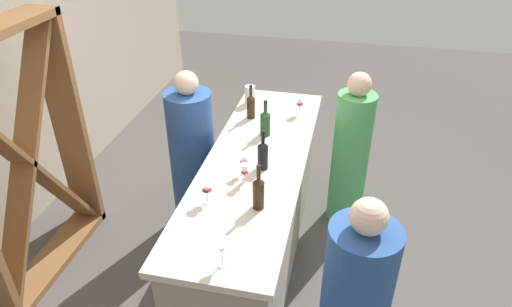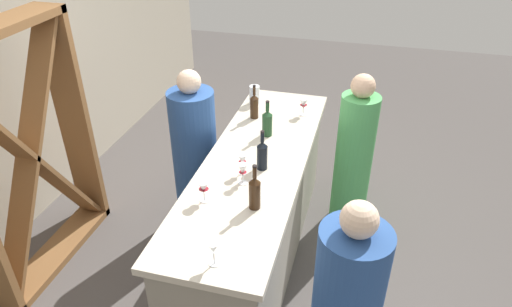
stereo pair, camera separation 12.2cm
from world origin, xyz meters
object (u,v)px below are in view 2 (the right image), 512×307
object	(u,v)px
wine_glass_near_center	(213,249)
person_right_guest	(195,158)
wine_bottle_second_right_amber_brown	(254,106)
wine_glass_far_center	(204,188)
wine_bottle_leftmost_amber_brown	(255,192)
wine_glass_near_left	(304,104)
wine_glass_near_right	(243,171)
person_center_guest	(354,158)
wine_rack	(28,157)
water_pitcher	(254,95)
wine_glass_far_left	(242,161)
wine_bottle_center_olive_green	(267,122)
wine_bottle_second_left_near_black	(262,154)

from	to	relation	value
wine_glass_near_center	person_right_guest	world-z (taller)	person_right_guest
wine_bottle_second_right_amber_brown	wine_glass_far_center	size ratio (longest dim) A/B	2.03
wine_bottle_leftmost_amber_brown	wine_glass_near_left	xyz separation A→B (m)	(1.37, -0.07, -0.02)
wine_glass_near_right	person_center_guest	xyz separation A→B (m)	(1.03, -0.70, -0.41)
wine_rack	water_pitcher	distance (m)	1.95
wine_glass_near_right	water_pitcher	bearing A→B (deg)	11.57
wine_glass_near_right	wine_glass_far_center	world-z (taller)	wine_glass_near_right
wine_glass_near_right	wine_glass_far_left	bearing A→B (deg)	17.29
wine_glass_far_left	person_right_guest	distance (m)	0.89
wine_bottle_leftmost_amber_brown	wine_glass_far_center	world-z (taller)	wine_bottle_leftmost_amber_brown
wine_bottle_center_olive_green	wine_glass_near_right	distance (m)	0.70
wine_bottle_center_olive_green	wine_glass_near_center	distance (m)	1.48
wine_rack	person_right_guest	size ratio (longest dim) A/B	1.32
wine_glass_near_left	person_right_guest	world-z (taller)	person_right_guest
wine_bottle_second_left_near_black	wine_glass_near_center	xyz separation A→B (m)	(-0.99, 0.02, -0.01)
wine_glass_far_left	wine_glass_far_center	distance (m)	0.40
wine_glass_near_center	wine_glass_far_center	size ratio (longest dim) A/B	1.01
wine_glass_far_center	person_right_guest	xyz separation A→B (m)	(0.90, 0.44, -0.40)
wine_glass_near_center	wine_glass_far_left	xyz separation A→B (m)	(0.89, 0.10, -0.00)
wine_bottle_center_olive_green	person_center_guest	distance (m)	0.89
wine_bottle_center_olive_green	water_pitcher	distance (m)	0.61
wine_rack	water_pitcher	xyz separation A→B (m)	(1.37, -1.38, 0.07)
wine_glass_near_left	wine_glass_far_left	world-z (taller)	same
wine_glass_near_right	water_pitcher	distance (m)	1.28
wine_bottle_center_olive_green	person_right_guest	bearing A→B (deg)	94.97
wine_glass_near_center	person_center_guest	world-z (taller)	person_center_guest
person_center_guest	person_right_guest	distance (m)	1.39
wine_bottle_leftmost_amber_brown	person_center_guest	distance (m)	1.45
wine_glass_far_left	water_pitcher	xyz separation A→B (m)	(1.14, 0.22, -0.02)
wine_bottle_center_olive_green	wine_glass_far_left	distance (m)	0.59
wine_bottle_second_left_near_black	person_right_guest	size ratio (longest dim) A/B	0.21
wine_bottle_second_left_near_black	wine_glass_near_left	distance (m)	0.93
wine_glass_near_center	wine_glass_far_left	size ratio (longest dim) A/B	0.98
wine_bottle_second_left_near_black	wine_glass_near_left	size ratio (longest dim) A/B	1.99
wine_rack	wine_bottle_second_right_amber_brown	xyz separation A→B (m)	(1.09, -1.46, 0.10)
wine_bottle_second_right_amber_brown	wine_bottle_center_olive_green	bearing A→B (deg)	-146.24
wine_rack	person_center_guest	xyz separation A→B (m)	(1.14, -2.35, -0.32)
wine_bottle_leftmost_amber_brown	wine_bottle_second_left_near_black	xyz separation A→B (m)	(0.45, 0.07, -0.00)
wine_glass_near_right	wine_bottle_second_left_near_black	bearing A→B (deg)	-20.90
wine_bottle_second_right_amber_brown	wine_glass_far_left	size ratio (longest dim) A/B	1.97
wine_glass_far_center	water_pitcher	distance (m)	1.52
person_center_guest	wine_bottle_leftmost_amber_brown	bearing A→B (deg)	44.53
wine_glass_near_center	person_center_guest	bearing A→B (deg)	-19.49
wine_glass_near_center	wine_bottle_second_right_amber_brown	bearing A→B (deg)	8.06
wine_glass_near_left	person_right_guest	bearing A→B (deg)	119.98
wine_bottle_second_left_near_black	person_right_guest	bearing A→B (deg)	58.59
water_pitcher	wine_bottle_second_right_amber_brown	bearing A→B (deg)	-165.29
wine_bottle_second_left_near_black	wine_glass_far_left	distance (m)	0.15
wine_glass_far_center	person_center_guest	xyz separation A→B (m)	(1.29, -0.89, -0.41)
wine_bottle_second_right_amber_brown	wine_glass_near_right	world-z (taller)	wine_bottle_second_right_amber_brown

